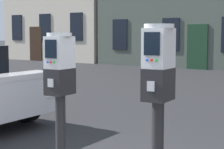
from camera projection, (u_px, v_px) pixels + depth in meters
name	position (u px, v px, depth m)	size (l,w,h in m)	color
parking_meter_near_kerb	(60.00, 87.00, 3.40)	(0.23, 0.26, 1.51)	black
parking_meter_twin_adjacent	(158.00, 91.00, 2.85)	(0.23, 0.26, 1.57)	black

